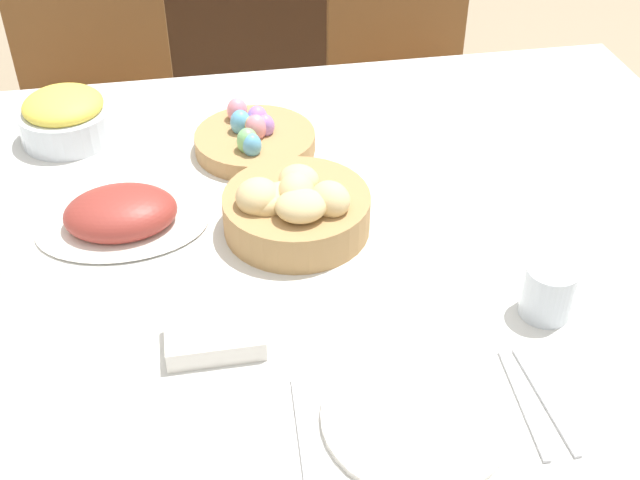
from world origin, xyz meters
TOP-DOWN VIEW (x-y plane):
  - dining_table at (0.00, 0.00)m, footprint 1.57×1.18m
  - chair_far_right at (0.43, 0.93)m, footprint 0.46×0.46m
  - chair_far_left at (-0.45, 0.93)m, footprint 0.46×0.46m
  - bread_basket at (-0.04, -0.01)m, footprint 0.24×0.24m
  - egg_basket at (-0.08, 0.26)m, footprint 0.23×0.23m
  - ham_platter at (-0.32, 0.05)m, footprint 0.29×0.20m
  - pineapple_bowl at (-0.43, 0.36)m, footprint 0.18×0.18m
  - dinner_plate at (0.05, -0.42)m, footprint 0.24×0.24m
  - fork at (-0.10, -0.42)m, footprint 0.02×0.18m
  - knife at (0.19, -0.42)m, footprint 0.02×0.18m
  - spoon at (0.22, -0.42)m, footprint 0.02×0.18m
  - drinking_cup at (0.29, -0.26)m, footprint 0.08×0.08m
  - butter_dish at (-0.19, -0.25)m, footprint 0.14×0.08m

SIDE VIEW (x-z plane):
  - dining_table at x=0.00m, z-range 0.00..0.74m
  - chair_far_right at x=0.43m, z-range 0.03..0.94m
  - chair_far_left at x=-0.45m, z-range 0.03..0.94m
  - fork at x=-0.10m, z-range 0.74..0.74m
  - knife at x=0.19m, z-range 0.74..0.74m
  - spoon at x=0.22m, z-range 0.74..0.74m
  - dinner_plate at x=0.05m, z-range 0.74..0.75m
  - butter_dish at x=-0.19m, z-range 0.74..0.77m
  - ham_platter at x=-0.32m, z-range 0.73..0.80m
  - egg_basket at x=-0.08m, z-range 0.73..0.80m
  - drinking_cup at x=0.29m, z-range 0.74..0.82m
  - pineapple_bowl at x=-0.43m, z-range 0.74..0.84m
  - bread_basket at x=-0.04m, z-range 0.73..0.84m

